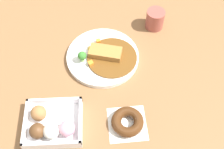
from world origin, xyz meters
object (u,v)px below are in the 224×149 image
object	(u,v)px
chocolate_ring_donut	(127,122)
coffee_mug	(155,19)
curry_plate	(103,56)
donut_box	(51,125)

from	to	relation	value
chocolate_ring_donut	coffee_mug	world-z (taller)	coffee_mug
curry_plate	donut_box	size ratio (longest dim) A/B	1.49
curry_plate	donut_box	bearing A→B (deg)	-122.60
curry_plate	coffee_mug	distance (m)	0.27
donut_box	coffee_mug	size ratio (longest dim) A/B	2.29
donut_box	coffee_mug	distance (m)	0.58
curry_plate	chocolate_ring_donut	xyz separation A→B (m)	(0.07, -0.27, 0.00)
chocolate_ring_donut	curry_plate	bearing A→B (deg)	104.25
coffee_mug	donut_box	bearing A→B (deg)	-132.00
curry_plate	chocolate_ring_donut	distance (m)	0.28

